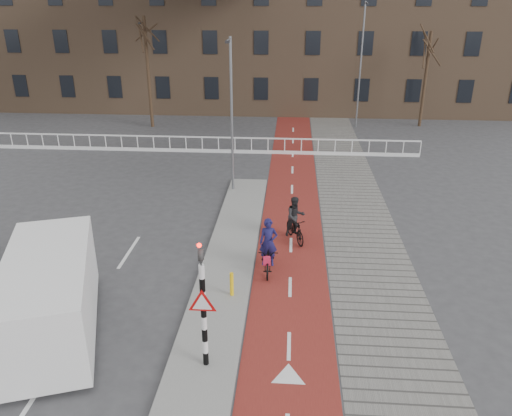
{
  "coord_description": "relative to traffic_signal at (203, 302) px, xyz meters",
  "views": [
    {
      "loc": [
        1.41,
        -12.03,
        8.73
      ],
      "look_at": [
        0.16,
        5.0,
        1.5
      ],
      "focal_mm": 35.0,
      "sensor_mm": 36.0,
      "label": 1
    }
  ],
  "objects": [
    {
      "name": "cyclist_far",
      "position": [
        2.24,
        7.4,
        -1.23
      ],
      "size": [
        1.07,
        1.72,
        1.81
      ],
      "rotation": [
        0.0,
        0.0,
        0.39
      ],
      "color": "black",
      "rests_on": "bike_lane"
    },
    {
      "name": "sidewalk",
      "position": [
        4.9,
        12.02,
        -1.98
      ],
      "size": [
        3.0,
        60.0,
        0.01
      ],
      "primitive_type": "cube",
      "color": "slate",
      "rests_on": "ground"
    },
    {
      "name": "bollard",
      "position": [
        0.28,
        3.24,
        -1.48
      ],
      "size": [
        0.12,
        0.12,
        0.78
      ],
      "primitive_type": "cylinder",
      "color": "yellow",
      "rests_on": "curb_island"
    },
    {
      "name": "curb_island",
      "position": [
        -0.1,
        6.02,
        -1.93
      ],
      "size": [
        1.8,
        16.0,
        0.12
      ],
      "primitive_type": "cube",
      "color": "gray",
      "rests_on": "ground"
    },
    {
      "name": "townhouse_row",
      "position": [
        -2.4,
        34.02,
        5.82
      ],
      "size": [
        46.0,
        10.0,
        15.9
      ],
      "color": "#7F6047",
      "rests_on": "ground"
    },
    {
      "name": "traffic_signal",
      "position": [
        0.0,
        0.0,
        0.0
      ],
      "size": [
        0.8,
        0.8,
        3.68
      ],
      "color": "black",
      "rests_on": "curb_island"
    },
    {
      "name": "streetlight_left",
      "position": [
        -8.36,
        25.89,
        1.65
      ],
      "size": [
        0.12,
        0.12,
        7.28
      ],
      "primitive_type": "cylinder",
      "color": "slate",
      "rests_on": "ground"
    },
    {
      "name": "cyclist_near",
      "position": [
        1.33,
        5.03,
        -1.33
      ],
      "size": [
        0.71,
        1.87,
        1.93
      ],
      "rotation": [
        0.0,
        0.0,
        0.04
      ],
      "color": "black",
      "rests_on": "bike_lane"
    },
    {
      "name": "ground",
      "position": [
        0.6,
        2.02,
        -1.99
      ],
      "size": [
        120.0,
        120.0,
        0.0
      ],
      "primitive_type": "plane",
      "color": "#38383A",
      "rests_on": "ground"
    },
    {
      "name": "van",
      "position": [
        -4.45,
        1.14,
        -0.76
      ],
      "size": [
        3.83,
        5.82,
        2.33
      ],
      "rotation": [
        0.0,
        0.0,
        0.34
      ],
      "color": "white",
      "rests_on": "ground"
    },
    {
      "name": "bike_lane",
      "position": [
        2.1,
        12.02,
        -1.98
      ],
      "size": [
        2.5,
        60.0,
        0.01
      ],
      "primitive_type": "cube",
      "color": "maroon",
      "rests_on": "ground"
    },
    {
      "name": "tree_mid",
      "position": [
        -8.17,
        25.25,
        1.81
      ],
      "size": [
        0.23,
        0.23,
        7.59
      ],
      "primitive_type": "cylinder",
      "color": "#302215",
      "rests_on": "ground"
    },
    {
      "name": "streetlight_right",
      "position": [
        6.64,
        26.21,
        2.26
      ],
      "size": [
        0.12,
        0.12,
        8.5
      ],
      "primitive_type": "cylinder",
      "color": "slate",
      "rests_on": "ground"
    },
    {
      "name": "tree_right",
      "position": [
        11.34,
        26.85,
        1.32
      ],
      "size": [
        0.21,
        0.21,
        6.61
      ],
      "primitive_type": "cylinder",
      "color": "#302215",
      "rests_on": "ground"
    },
    {
      "name": "railing",
      "position": [
        -4.4,
        19.02,
        -1.68
      ],
      "size": [
        28.0,
        0.1,
        0.99
      ],
      "color": "silver",
      "rests_on": "ground"
    },
    {
      "name": "streetlight_near",
      "position": [
        -0.77,
        12.59,
        1.6
      ],
      "size": [
        0.12,
        0.12,
        7.18
      ],
      "primitive_type": "cylinder",
      "color": "slate",
      "rests_on": "ground"
    }
  ]
}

